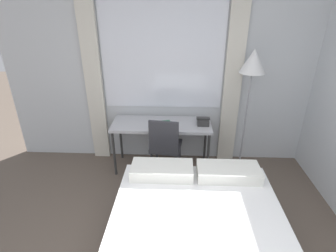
{
  "coord_description": "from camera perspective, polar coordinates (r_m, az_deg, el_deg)",
  "views": [
    {
      "loc": [
        0.07,
        -0.99,
        2.26
      ],
      "look_at": [
        -0.06,
        1.92,
        0.87
      ],
      "focal_mm": 28.0,
      "sensor_mm": 36.0,
      "label": 1
    }
  ],
  "objects": [
    {
      "name": "desk_chair",
      "position": [
        3.5,
        -0.61,
        -4.03
      ],
      "size": [
        0.45,
        0.45,
        0.93
      ],
      "rotation": [
        0.0,
        0.0,
        -0.13
      ],
      "color": "#333338",
      "rests_on": "ground_plane"
    },
    {
      "name": "telephone",
      "position": [
        3.65,
        7.62,
        1.01
      ],
      "size": [
        0.18,
        0.17,
        0.1
      ],
      "color": "#2D2D2D",
      "rests_on": "desk"
    },
    {
      "name": "standing_lamp",
      "position": [
        3.5,
        17.81,
        11.21
      ],
      "size": [
        0.32,
        0.32,
        1.75
      ],
      "color": "#4C4C51",
      "rests_on": "ground_plane"
    },
    {
      "name": "book",
      "position": [
        3.6,
        -1.22,
        0.36
      ],
      "size": [
        0.3,
        0.27,
        0.02
      ],
      "rotation": [
        0.0,
        0.0,
        0.3
      ],
      "color": "#33664C",
      "rests_on": "desk"
    },
    {
      "name": "desk",
      "position": [
        3.69,
        -1.41,
        -0.22
      ],
      "size": [
        1.38,
        0.53,
        0.72
      ],
      "color": "#B2B2B7",
      "rests_on": "ground_plane"
    },
    {
      "name": "wall_back_with_window",
      "position": [
        3.77,
        1.03,
        11.54
      ],
      "size": [
        4.87,
        0.13,
        2.7
      ],
      "color": "silver",
      "rests_on": "ground_plane"
    }
  ]
}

